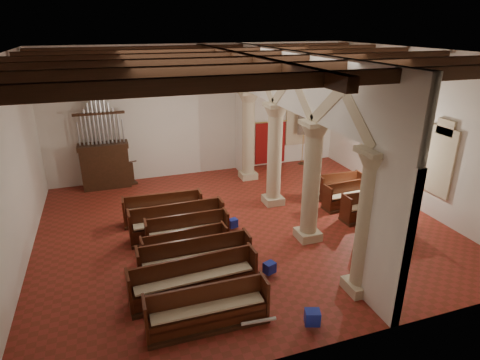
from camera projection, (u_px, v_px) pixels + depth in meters
name	position (u px, v px, depth m)	size (l,w,h in m)	color
floor	(243.00, 226.00, 14.43)	(14.00, 14.00, 0.00)	maroon
ceiling	(244.00, 52.00, 12.23)	(14.00, 14.00, 0.00)	black
wall_back	(201.00, 111.00, 18.61)	(14.00, 0.02, 6.00)	silver
wall_front	(341.00, 229.00, 8.04)	(14.00, 0.02, 6.00)	silver
wall_left	(8.00, 170.00, 11.24)	(0.02, 12.00, 6.00)	silver
wall_right	(415.00, 130.00, 15.42)	(0.02, 12.00, 6.00)	silver
ceiling_beams	(244.00, 58.00, 12.29)	(13.80, 11.80, 0.30)	#3A1F12
arcade	(293.00, 126.00, 13.66)	(0.90, 11.90, 6.00)	#C1AD8F
window_right_a	(440.00, 161.00, 14.38)	(0.03, 1.00, 2.20)	#347562
window_right_b	(372.00, 134.00, 17.91)	(0.03, 1.00, 2.20)	#347562
window_back	(298.00, 120.00, 20.38)	(1.00, 0.03, 2.20)	#347562
pipe_organ	(104.00, 157.00, 17.43)	(2.10, 0.85, 4.40)	#3A1F12
lectern	(131.00, 174.00, 18.06)	(0.54, 0.57, 1.15)	#392912
dossal_curtain	(270.00, 143.00, 20.26)	(1.80, 0.07, 2.17)	maroon
processional_banner	(303.00, 148.00, 20.49)	(0.60, 0.77, 2.73)	#3A1F12
hymnal_box_a	(312.00, 317.00, 9.59)	(0.36, 0.29, 0.36)	navy
hymnal_box_b	(270.00, 268.00, 11.56)	(0.32, 0.26, 0.32)	#14178F
hymnal_box_c	(233.00, 223.00, 14.14)	(0.31, 0.25, 0.31)	#151B96
tube_heater_a	(259.00, 321.00, 9.64)	(0.09, 0.09, 0.87)	white
tube_heater_b	(184.00, 310.00, 10.00)	(0.11, 0.11, 1.12)	silver
nave_pew_0	(208.00, 314.00, 9.58)	(2.96, 0.75, 1.08)	#3A1F12
nave_pew_1	(194.00, 284.00, 10.66)	(3.45, 0.92, 1.11)	#3A1F12
nave_pew_2	(195.00, 264.00, 11.51)	(3.23, 0.77, 1.13)	#3A1F12
nave_pew_3	(185.00, 251.00, 12.32)	(2.67, 0.79, 0.96)	#3A1F12
nave_pew_4	(188.00, 236.00, 13.08)	(2.68, 0.73, 1.07)	#3A1F12
nave_pew_5	(177.00, 226.00, 13.64)	(3.19, 0.81, 1.15)	#3A1F12
nave_pew_6	(163.00, 213.00, 14.70)	(2.86, 0.83, 1.05)	#3A1F12
aisle_pew_0	(387.00, 225.00, 13.77)	(1.94, 0.71, 1.07)	#3A1F12
aisle_pew_1	(369.00, 210.00, 14.91)	(2.21, 0.81, 1.06)	#3A1F12
aisle_pew_2	(347.00, 199.00, 15.84)	(2.04, 0.81, 1.03)	#3A1F12
aisle_pew_3	(339.00, 189.00, 16.74)	(1.92, 0.76, 1.02)	#3A1F12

